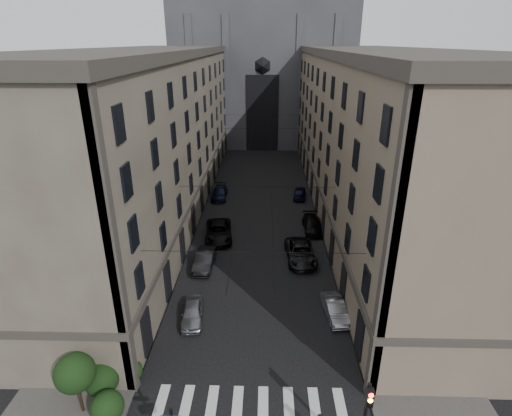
# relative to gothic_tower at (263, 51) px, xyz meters

# --- Properties ---
(sidewalk_left) EXTENTS (7.00, 80.00, 0.15)m
(sidewalk_left) POSITION_rel_gothic_tower_xyz_m (-10.50, -38.96, -17.72)
(sidewalk_left) COLOR #383533
(sidewalk_left) RESTS_ON ground
(sidewalk_right) EXTENTS (7.00, 80.00, 0.15)m
(sidewalk_right) POSITION_rel_gothic_tower_xyz_m (10.50, -38.96, -17.72)
(sidewalk_right) COLOR #383533
(sidewalk_right) RESTS_ON ground
(zebra_crossing) EXTENTS (11.00, 3.20, 0.01)m
(zebra_crossing) POSITION_rel_gothic_tower_xyz_m (0.00, -69.96, -17.79)
(zebra_crossing) COLOR beige
(zebra_crossing) RESTS_ON ground
(building_left) EXTENTS (13.60, 60.60, 18.85)m
(building_left) POSITION_rel_gothic_tower_xyz_m (-13.44, -38.96, -8.45)
(building_left) COLOR #4F473D
(building_left) RESTS_ON ground
(building_right) EXTENTS (13.60, 60.60, 18.85)m
(building_right) POSITION_rel_gothic_tower_xyz_m (13.44, -38.96, -8.45)
(building_right) COLOR brown
(building_right) RESTS_ON ground
(gothic_tower) EXTENTS (35.00, 23.00, 58.00)m
(gothic_tower) POSITION_rel_gothic_tower_xyz_m (0.00, 0.00, 0.00)
(gothic_tower) COLOR #2D2D33
(gothic_tower) RESTS_ON ground
(traffic_light_right) EXTENTS (0.34, 0.50, 5.20)m
(traffic_light_right) POSITION_rel_gothic_tower_xyz_m (5.60, -73.04, -14.51)
(traffic_light_right) COLOR black
(traffic_light_right) RESTS_ON ground
(shrub_cluster) EXTENTS (3.90, 4.40, 3.90)m
(shrub_cluster) POSITION_rel_gothic_tower_xyz_m (-8.72, -69.95, -16.00)
(shrub_cluster) COLOR black
(shrub_cluster) RESTS_ON sidewalk_left
(tram_wires) EXTENTS (14.00, 60.00, 0.43)m
(tram_wires) POSITION_rel_gothic_tower_xyz_m (0.00, -39.33, -10.55)
(tram_wires) COLOR black
(tram_wires) RESTS_ON ground
(car_left_near) EXTENTS (1.97, 4.11, 1.35)m
(car_left_near) POSITION_rel_gothic_tower_xyz_m (-4.67, -62.14, -17.12)
(car_left_near) COLOR slate
(car_left_near) RESTS_ON ground
(car_left_midnear) EXTENTS (1.77, 4.68, 1.52)m
(car_left_midnear) POSITION_rel_gothic_tower_xyz_m (-4.84, -54.45, -17.04)
(car_left_midnear) COLOR black
(car_left_midnear) RESTS_ON ground
(car_left_midfar) EXTENTS (3.37, 6.18, 1.64)m
(car_left_midfar) POSITION_rel_gothic_tower_xyz_m (-4.20, -48.52, -16.98)
(car_left_midfar) COLOR black
(car_left_midfar) RESTS_ON ground
(car_left_far) EXTENTS (2.10, 4.99, 1.44)m
(car_left_far) POSITION_rel_gothic_tower_xyz_m (-5.45, -36.51, -17.08)
(car_left_far) COLOR black
(car_left_far) RESTS_ON ground
(car_right_near) EXTENTS (1.85, 4.11, 1.31)m
(car_right_near) POSITION_rel_gothic_tower_xyz_m (6.18, -61.38, -17.14)
(car_right_near) COLOR gray
(car_right_near) RESTS_ON ground
(car_right_midnear) EXTENTS (3.01, 5.94, 1.61)m
(car_right_midnear) POSITION_rel_gothic_tower_xyz_m (4.20, -52.88, -16.99)
(car_right_midnear) COLOR black
(car_right_midnear) RESTS_ON ground
(car_right_midfar) EXTENTS (2.22, 5.05, 1.44)m
(car_right_midfar) POSITION_rel_gothic_tower_xyz_m (6.07, -46.31, -17.08)
(car_right_midfar) COLOR black
(car_right_midfar) RESTS_ON ground
(car_right_far) EXTENTS (2.06, 4.06, 1.33)m
(car_right_far) POSITION_rel_gothic_tower_xyz_m (5.36, -36.37, -17.14)
(car_right_far) COLOR black
(car_right_far) RESTS_ON ground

